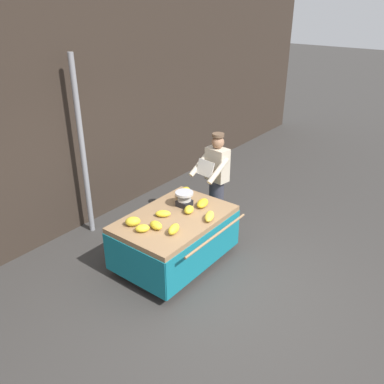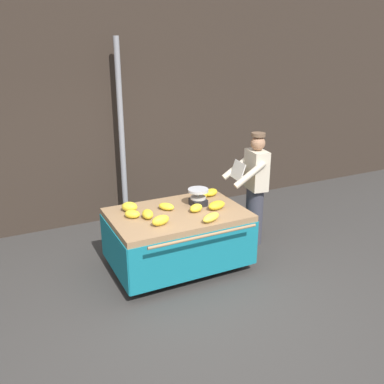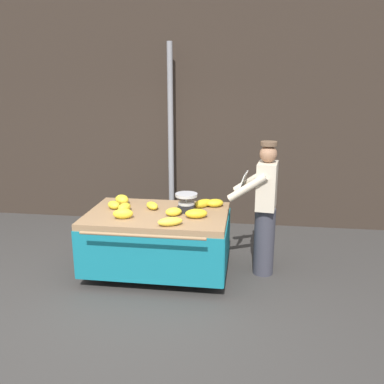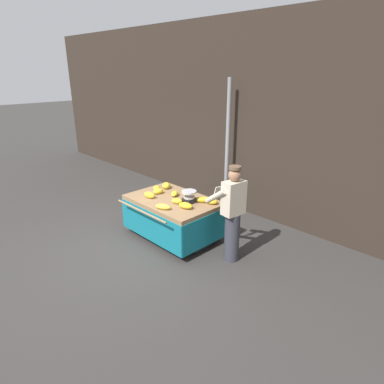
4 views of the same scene
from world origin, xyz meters
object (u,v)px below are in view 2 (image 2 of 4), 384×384
object	(u,v)px
banana_bunch_0	(217,205)
banana_bunch_3	(211,217)
banana_bunch_5	(196,208)
banana_bunch_4	(148,214)
street_pole	(122,136)
banana_bunch_8	(166,207)
banana_bunch_2	(132,214)
banana_bunch_6	(211,192)
banana_bunch_9	(161,220)
banana_cart	(178,227)
vendor_person	(254,189)
banana_bunch_1	(203,195)
banana_bunch_7	(130,207)
weighing_scale	(198,197)

from	to	relation	value
banana_bunch_0	banana_bunch_3	distance (m)	0.41
banana_bunch_5	banana_bunch_4	bearing A→B (deg)	173.30
street_pole	banana_bunch_8	distance (m)	1.77
banana_bunch_2	banana_bunch_4	xyz separation A→B (m)	(0.17, -0.10, 0.00)
banana_bunch_6	banana_bunch_8	distance (m)	0.82
banana_bunch_9	banana_cart	bearing A→B (deg)	39.01
banana_bunch_0	banana_cart	bearing A→B (deg)	164.93
banana_bunch_4	vendor_person	distance (m)	1.76
street_pole	banana_bunch_4	world-z (taller)	street_pole
banana_cart	banana_bunch_6	xyz separation A→B (m)	(0.69, 0.35, 0.26)
banana_bunch_1	vendor_person	xyz separation A→B (m)	(0.79, -0.13, 0.00)
banana_bunch_5	banana_bunch_8	size ratio (longest dim) A/B	0.91
banana_bunch_3	banana_bunch_9	distance (m)	0.63
banana_bunch_9	banana_bunch_8	bearing A→B (deg)	58.89
banana_bunch_6	banana_bunch_7	bearing A→B (deg)	-177.74
banana_bunch_5	banana_bunch_9	distance (m)	0.61
weighing_scale	banana_bunch_1	distance (m)	0.28
banana_bunch_0	banana_bunch_4	xyz separation A→B (m)	(-0.93, 0.12, -0.00)
banana_bunch_4	banana_bunch_8	bearing A→B (deg)	25.78
banana_bunch_3	banana_bunch_4	size ratio (longest dim) A/B	1.35
weighing_scale	banana_cart	bearing A→B (deg)	-164.70
banana_bunch_1	vendor_person	world-z (taller)	vendor_person
banana_cart	banana_bunch_5	world-z (taller)	banana_bunch_5
banana_bunch_2	banana_bunch_8	xyz separation A→B (m)	(0.49, 0.06, -0.00)
banana_bunch_5	banana_bunch_9	world-z (taller)	banana_bunch_9
banana_bunch_4	banana_bunch_2	bearing A→B (deg)	150.56
banana_cart	banana_bunch_9	world-z (taller)	banana_bunch_9
banana_bunch_2	banana_bunch_6	size ratio (longest dim) A/B	0.87
banana_bunch_5	banana_bunch_8	bearing A→B (deg)	144.58
weighing_scale	vendor_person	xyz separation A→B (m)	(0.97, 0.08, -0.06)
banana_cart	weighing_scale	world-z (taller)	weighing_scale
banana_cart	banana_bunch_2	bearing A→B (deg)	172.44
banana_bunch_9	vendor_person	xyz separation A→B (m)	(1.68, 0.46, -0.00)
banana_bunch_0	banana_bunch_7	distance (m)	1.15
banana_cart	banana_bunch_8	size ratio (longest dim) A/B	7.90
banana_bunch_1	banana_bunch_9	xyz separation A→B (m)	(-0.89, -0.59, 0.01)
banana_bunch_3	banana_bunch_6	distance (m)	0.92
banana_bunch_5	banana_bunch_6	bearing A→B (deg)	43.76
street_pole	banana_bunch_9	bearing A→B (deg)	-95.30
weighing_scale	banana_bunch_2	bearing A→B (deg)	-178.88
street_pole	vendor_person	world-z (taller)	street_pole
banana_bunch_1	banana_bunch_5	bearing A→B (deg)	-128.33
banana_cart	banana_bunch_0	bearing A→B (deg)	-15.07
banana_bunch_8	vendor_person	size ratio (longest dim) A/B	0.13
banana_bunch_3	vendor_person	distance (m)	1.25
banana_bunch_2	banana_bunch_7	size ratio (longest dim) A/B	0.94
banana_bunch_3	banana_bunch_6	xyz separation A→B (m)	(0.44, 0.81, 0.00)
banana_bunch_4	banana_bunch_7	bearing A→B (deg)	112.46
banana_bunch_1	banana_bunch_8	distance (m)	0.66
weighing_scale	banana_bunch_6	distance (m)	0.43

